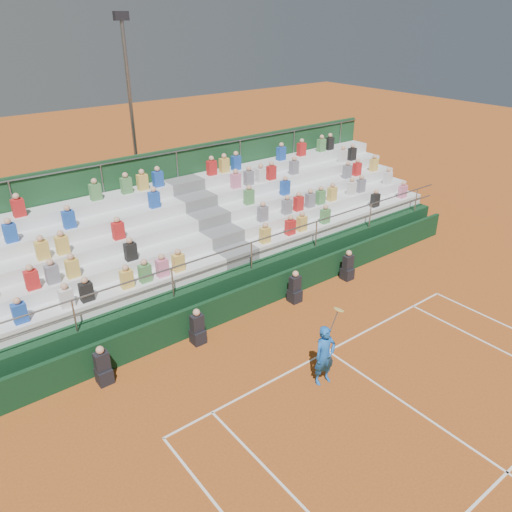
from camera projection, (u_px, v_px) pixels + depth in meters
ground at (328, 351)px, 14.81m from camera, size 90.00×90.00×0.00m
courtside_wall at (261, 294)px, 16.86m from camera, size 20.00×0.15×1.00m
line_officials at (247, 309)px, 16.04m from camera, size 9.94×0.40×1.19m
grandstand at (209, 246)px, 18.90m from camera, size 20.00×5.20×4.40m
tennis_player at (325, 355)px, 13.23m from camera, size 0.87×0.50×2.22m
floodlight_mast at (131, 110)px, 21.54m from camera, size 0.60×0.25×9.09m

